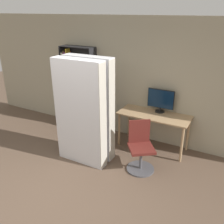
# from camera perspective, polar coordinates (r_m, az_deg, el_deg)

# --- Properties ---
(ground_plane) EXTENTS (16.00, 16.00, 0.00)m
(ground_plane) POSITION_cam_1_polar(r_m,az_deg,el_deg) (4.38, -15.04, -18.35)
(ground_plane) COLOR brown
(wall_back) EXTENTS (8.00, 0.06, 2.70)m
(wall_back) POSITION_cam_1_polar(r_m,az_deg,el_deg) (5.72, 2.11, 7.70)
(wall_back) COLOR tan
(wall_back) RESTS_ON ground
(desk) EXTENTS (1.49, 0.62, 0.78)m
(desk) POSITION_cam_1_polar(r_m,az_deg,el_deg) (5.29, 9.53, -1.52)
(desk) COLOR tan
(desk) RESTS_ON ground
(monitor) EXTENTS (0.57, 0.20, 0.50)m
(monitor) POSITION_cam_1_polar(r_m,az_deg,el_deg) (5.31, 11.05, 2.73)
(monitor) COLOR black
(monitor) RESTS_ON desk
(office_chair) EXTENTS (0.62, 0.62, 0.94)m
(office_chair) POSITION_cam_1_polar(r_m,az_deg,el_deg) (4.71, 6.51, -8.73)
(office_chair) COLOR #4C4C51
(office_chair) RESTS_ON ground
(bookshelf) EXTENTS (0.86, 0.31, 2.01)m
(bookshelf) POSITION_cam_1_polar(r_m,az_deg,el_deg) (6.28, -8.07, 5.62)
(bookshelf) COLOR black
(bookshelf) RESTS_ON ground
(mattress_near) EXTENTS (1.00, 0.25, 2.03)m
(mattress_near) POSITION_cam_1_polar(r_m,az_deg,el_deg) (4.64, -7.25, -0.41)
(mattress_near) COLOR silver
(mattress_near) RESTS_ON ground
(mattress_far) EXTENTS (1.00, 0.24, 2.03)m
(mattress_far) POSITION_cam_1_polar(r_m,az_deg,el_deg) (4.88, -5.08, 0.86)
(mattress_far) COLOR silver
(mattress_far) RESTS_ON ground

